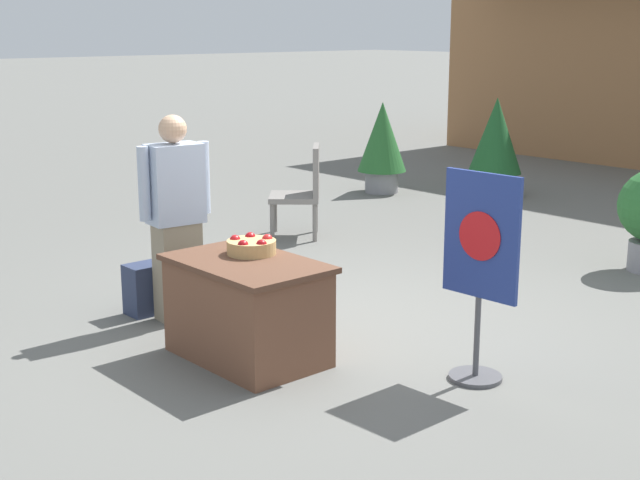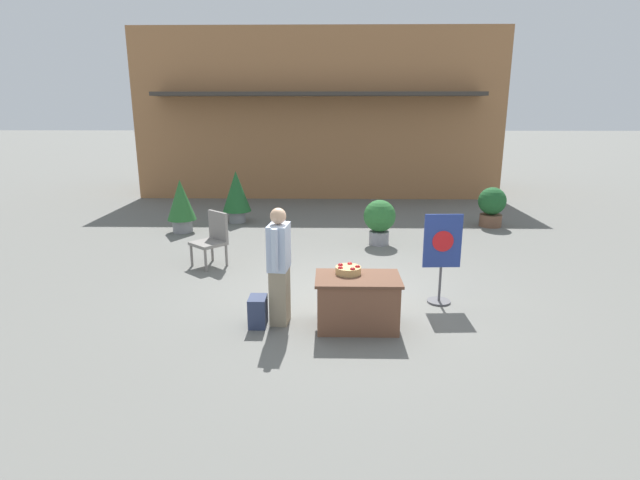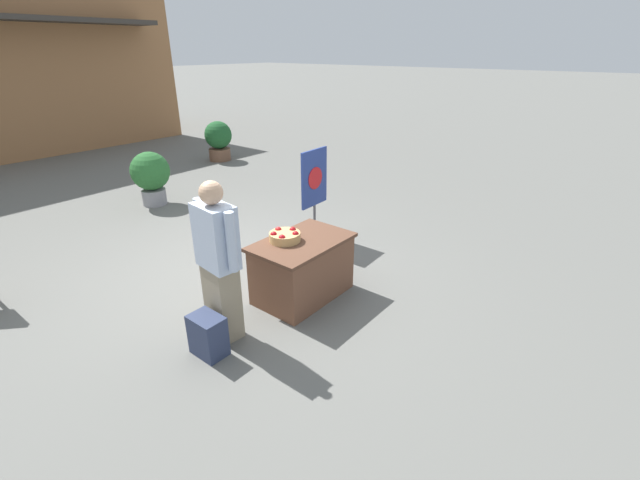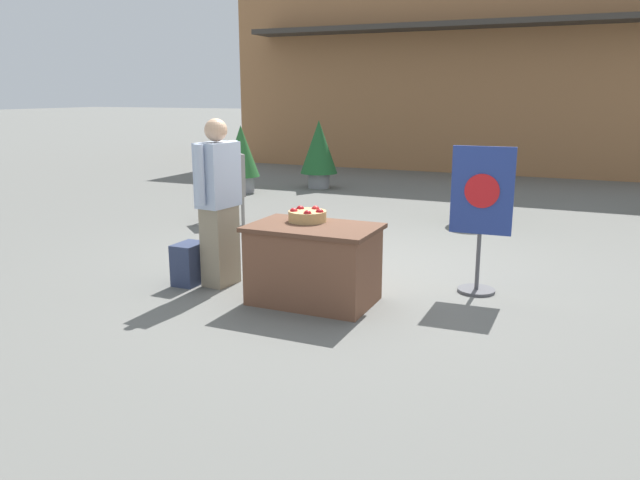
{
  "view_description": "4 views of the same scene",
  "coord_description": "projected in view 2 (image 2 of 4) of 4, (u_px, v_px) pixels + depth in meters",
  "views": [
    {
      "loc": [
        4.94,
        -4.64,
        2.32
      ],
      "look_at": [
        0.52,
        -0.74,
        0.9
      ],
      "focal_mm": 50.0,
      "sensor_mm": 36.0,
      "label": 1
    },
    {
      "loc": [
        -0.3,
        -7.47,
        2.95
      ],
      "look_at": [
        -0.44,
        -0.16,
        1.01
      ],
      "focal_mm": 28.0,
      "sensor_mm": 36.0,
      "label": 2
    },
    {
      "loc": [
        -3.23,
        -3.99,
        2.73
      ],
      "look_at": [
        0.54,
        -0.95,
        0.54
      ],
      "focal_mm": 24.0,
      "sensor_mm": 36.0,
      "label": 3
    },
    {
      "loc": [
        2.38,
        -6.05,
        1.9
      ],
      "look_at": [
        -0.09,
        -0.5,
        0.45
      ],
      "focal_mm": 35.0,
      "sensor_mm": 36.0,
      "label": 4
    }
  ],
  "objects": [
    {
      "name": "display_table",
      "position": [
        357.0,
        302.0,
        6.86
      ],
      "size": [
        1.16,
        0.75,
        0.72
      ],
      "color": "brown",
      "rests_on": "ground_plane"
    },
    {
      "name": "potted_plant_near_right",
      "position": [
        181.0,
        203.0,
        12.05
      ],
      "size": [
        0.69,
        0.69,
        1.29
      ],
      "color": "gray",
      "rests_on": "ground_plane"
    },
    {
      "name": "poster_board",
      "position": [
        442.0,
        255.0,
        7.61
      ],
      "size": [
        0.58,
        0.36,
        1.41
      ],
      "rotation": [
        0.0,
        0.0,
        -1.52
      ],
      "color": "#4C4C51",
      "rests_on": "ground_plane"
    },
    {
      "name": "potted_plant_near_left",
      "position": [
        380.0,
        219.0,
        10.99
      ],
      "size": [
        0.71,
        0.71,
        1.0
      ],
      "color": "gray",
      "rests_on": "ground_plane"
    },
    {
      "name": "backpack",
      "position": [
        258.0,
        311.0,
        6.93
      ],
      "size": [
        0.24,
        0.34,
        0.42
      ],
      "color": "#2D3856",
      "rests_on": "ground_plane"
    },
    {
      "name": "storefront_building",
      "position": [
        320.0,
        114.0,
        17.95
      ],
      "size": [
        11.98,
        5.04,
        5.42
      ],
      "color": "#9E6B42",
      "rests_on": "ground_plane"
    },
    {
      "name": "potted_plant_far_right",
      "position": [
        236.0,
        193.0,
        13.07
      ],
      "size": [
        0.75,
        0.75,
        1.36
      ],
      "color": "gray",
      "rests_on": "ground_plane"
    },
    {
      "name": "ground_plane",
      "position": [
        348.0,
        298.0,
        7.97
      ],
      "size": [
        120.0,
        120.0,
        0.0
      ],
      "primitive_type": "plane",
      "color": "slate"
    },
    {
      "name": "patio_chair",
      "position": [
        213.0,
        237.0,
        9.53
      ],
      "size": [
        0.78,
        0.78,
        1.03
      ],
      "rotation": [
        0.0,
        0.0,
        3.97
      ],
      "color": "gray",
      "rests_on": "ground_plane"
    },
    {
      "name": "person_visitor",
      "position": [
        279.0,
        266.0,
        6.87
      ],
      "size": [
        0.3,
        0.61,
        1.65
      ],
      "rotation": [
        0.0,
        0.0,
        -0.11
      ],
      "color": "gray",
      "rests_on": "ground_plane"
    },
    {
      "name": "apple_basket",
      "position": [
        348.0,
        270.0,
        6.9
      ],
      "size": [
        0.36,
        0.36,
        0.13
      ],
      "color": "tan",
      "rests_on": "display_table"
    },
    {
      "name": "potted_plant_far_left",
      "position": [
        492.0,
        205.0,
        12.67
      ],
      "size": [
        0.7,
        0.7,
        1.01
      ],
      "color": "brown",
      "rests_on": "ground_plane"
    }
  ]
}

